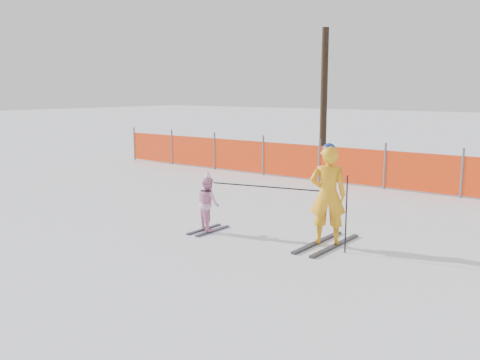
% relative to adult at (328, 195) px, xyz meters
% --- Properties ---
extents(ground, '(120.00, 120.00, 0.00)m').
position_rel_adult_xyz_m(ground, '(-1.71, -0.73, -0.88)').
color(ground, white).
rests_on(ground, ground).
extents(adult, '(0.74, 1.65, 1.78)m').
position_rel_adult_xyz_m(adult, '(0.00, 0.00, 0.00)').
color(adult, black).
rests_on(adult, ground).
extents(child, '(0.61, 0.94, 1.20)m').
position_rel_adult_xyz_m(child, '(-2.25, -0.53, -0.33)').
color(child, black).
rests_on(child, ground).
extents(ski_poles, '(2.59, 0.50, 1.29)m').
position_rel_adult_xyz_m(ski_poles, '(-0.52, -0.24, -0.05)').
color(ski_poles, black).
rests_on(ski_poles, ground).
extents(safety_fence, '(14.20, 0.06, 1.25)m').
position_rel_adult_xyz_m(safety_fence, '(-4.23, 5.68, -0.33)').
color(safety_fence, '#595960').
rests_on(safety_fence, ground).
extents(tree_trunks, '(12.70, 2.86, 7.22)m').
position_rel_adult_xyz_m(tree_trunks, '(-0.24, 10.21, 2.12)').
color(tree_trunks, black).
rests_on(tree_trunks, ground).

